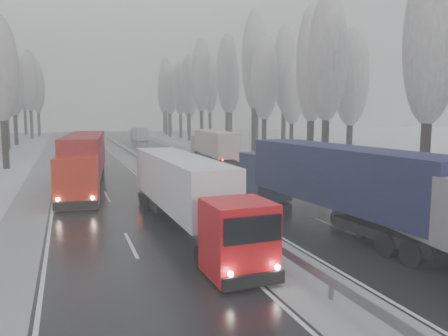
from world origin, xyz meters
TOP-DOWN VIEW (x-y plane):
  - carriageway_right at (5.25, 30.00)m, footprint 7.50×200.00m
  - carriageway_left at (-5.25, 30.00)m, footprint 7.50×200.00m
  - median_slush at (0.00, 30.00)m, footprint 3.00×200.00m
  - shoulder_right at (10.20, 30.00)m, footprint 2.40×200.00m
  - shoulder_left at (-10.20, 30.00)m, footprint 2.40×200.00m
  - median_guardrail at (0.00, 29.99)m, footprint 0.12×200.00m
  - tree_16 at (15.04, 15.67)m, footprint 3.60×3.60m
  - tree_18 at (14.51, 27.03)m, footprint 3.60×3.60m
  - tree_19 at (20.02, 31.03)m, footprint 3.60×3.60m
  - tree_20 at (17.90, 35.17)m, footprint 3.60×3.60m
  - tree_21 at (20.12, 39.17)m, footprint 3.60×3.60m
  - tree_22 at (17.02, 45.60)m, footprint 3.60×3.60m
  - tree_23 at (23.31, 49.60)m, footprint 3.60×3.60m
  - tree_24 at (17.90, 51.02)m, footprint 3.60×3.60m
  - tree_25 at (24.81, 55.02)m, footprint 3.60×3.60m
  - tree_26 at (17.56, 61.27)m, footprint 3.60×3.60m
  - tree_27 at (24.72, 65.27)m, footprint 3.60×3.60m
  - tree_28 at (16.34, 71.95)m, footprint 3.60×3.60m
  - tree_29 at (23.71, 75.95)m, footprint 3.60×3.60m
  - tree_30 at (16.56, 81.70)m, footprint 3.60×3.60m
  - tree_31 at (22.48, 85.70)m, footprint 3.60×3.60m
  - tree_32 at (16.63, 89.21)m, footprint 3.60×3.60m
  - tree_33 at (19.77, 93.21)m, footprint 3.60×3.60m
  - tree_34 at (15.73, 96.32)m, footprint 3.60×3.60m
  - tree_35 at (24.94, 100.32)m, footprint 3.60×3.60m
  - tree_36 at (17.04, 106.16)m, footprint 3.60×3.60m
  - tree_37 at (24.02, 110.16)m, footprint 3.60×3.60m
  - tree_38 at (18.73, 116.73)m, footprint 3.60×3.60m
  - tree_39 at (21.55, 120.73)m, footprint 3.60×3.60m
  - tree_62 at (-13.94, 43.73)m, footprint 3.60×3.60m
  - tree_68 at (-16.58, 69.11)m, footprint 3.60×3.60m
  - tree_70 at (-16.33, 79.19)m, footprint 3.60×3.60m
  - tree_72 at (-18.93, 88.54)m, footprint 3.60×3.60m
  - tree_74 at (-15.07, 99.33)m, footprint 3.60×3.60m
  - tree_76 at (-14.05, 108.72)m, footprint 3.60×3.60m
  - tree_77 at (-19.66, 112.72)m, footprint 3.60×3.60m
  - tree_78 at (-17.56, 115.31)m, footprint 3.60×3.60m
  - tree_79 at (-20.33, 119.31)m, footprint 3.60×3.60m
  - truck_blue_box at (5.19, 12.20)m, footprint 3.95×16.73m
  - truck_cream_box at (8.19, 40.67)m, footprint 3.56×15.03m
  - box_truck_distant at (6.39, 83.71)m, footprint 2.53×7.48m
  - truck_red_white at (-2.30, 13.42)m, footprint 2.67×14.54m
  - truck_red_red at (-6.59, 27.55)m, footprint 4.33×16.63m

SIDE VIEW (x-z plane):
  - carriageway_right at x=5.25m, z-range 0.00..0.03m
  - carriageway_left at x=-5.25m, z-range 0.00..0.03m
  - median_slush at x=0.00m, z-range 0.00..0.04m
  - shoulder_right at x=10.20m, z-range 0.00..0.04m
  - shoulder_left at x=-10.20m, z-range 0.00..0.04m
  - median_guardrail at x=0.00m, z-range 0.22..0.98m
  - box_truck_distant at x=6.39m, z-range 0.03..2.79m
  - truck_red_white at x=-2.30m, z-range 0.31..4.02m
  - truck_cream_box at x=8.19m, z-range 0.32..4.14m
  - truck_red_red at x=-6.59m, z-range 0.35..4.58m
  - truck_blue_box at x=5.19m, z-range 0.36..4.61m
  - tree_23 at x=23.31m, z-range 1.99..15.54m
  - tree_77 at x=-19.66m, z-range 2.10..16.42m
  - tree_33 at x=19.77m, z-range 2.10..16.42m
  - tree_19 at x=20.02m, z-range 2.13..16.70m
  - tree_72 at x=-18.93m, z-range 2.21..17.31m
  - tree_20 at x=17.90m, z-range 2.29..18.00m
  - tree_22 at x=17.02m, z-range 2.31..18.17m
  - tree_62 at x=-13.94m, z-range 2.34..18.38m
  - tree_39 at x=21.55m, z-range 2.36..18.54m
  - tree_37 at x=24.02m, z-range 2.38..18.75m
  - tree_16 at x=15.04m, z-range 2.40..18.93m
  - tree_18 at x=14.51m, z-range 2.41..18.99m
  - tree_68 at x=-16.58m, z-range 2.42..19.07m
  - tree_79 at x=-20.33m, z-range 2.48..19.54m
  - tree_70 at x=-16.33m, z-range 2.48..19.57m
  - tree_32 at x=16.63m, z-range 2.51..19.85m
  - tree_27 at x=24.72m, z-range 2.55..20.17m
  - tree_34 at x=15.73m, z-range 2.55..20.19m
  - tree_30 at x=16.56m, z-range 2.59..20.45m
  - tree_38 at x=18.73m, z-range 2.60..20.58m
  - tree_29 at x=23.71m, z-range 2.62..20.73m
  - tree_35 at x=24.94m, z-range 2.64..20.89m
  - tree_76 at x=-14.05m, z-range 2.68..21.23m
  - tree_31 at x=22.48m, z-range 2.68..21.26m
  - tree_21 at x=20.12m, z-range 2.69..21.31m
  - tree_26 at x=17.56m, z-range 2.71..21.49m
  - tree_25 at x=24.81m, z-range 2.80..22.24m
  - tree_78 at x=-17.56m, z-range 2.81..22.37m
  - tree_28 at x=16.34m, z-range 2.82..22.45m
  - tree_74 at x=-15.07m, z-range 2.83..22.52m
  - tree_36 at x=17.04m, z-range 2.91..23.13m
  - tree_24 at x=17.90m, z-range 2.94..23.43m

